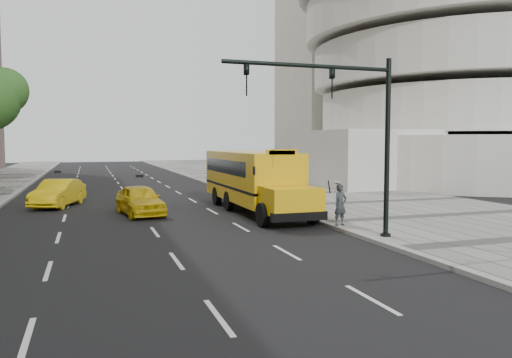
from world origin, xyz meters
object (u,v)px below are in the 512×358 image
object	(u,v)px
pedestrian	(340,205)
traffic_signal	(352,125)
school_bus	(252,176)
taxi_near	(140,200)
taxi_far	(58,193)

from	to	relation	value
pedestrian	traffic_signal	distance (m)	4.13
school_bus	traffic_signal	world-z (taller)	traffic_signal
taxi_near	pedestrian	bearing A→B (deg)	-51.06
taxi_near	traffic_signal	size ratio (longest dim) A/B	0.67
school_bus	taxi_near	xyz separation A→B (m)	(-5.58, 0.25, -1.04)
taxi_far	pedestrian	size ratio (longest dim) A/B	2.67
taxi_near	pedestrian	xyz separation A→B (m)	(7.23, -6.64, 0.26)
traffic_signal	taxi_near	bearing A→B (deg)	124.33
school_bus	taxi_far	size ratio (longest dim) A/B	2.59
taxi_far	traffic_signal	distance (m)	17.48
traffic_signal	pedestrian	bearing A→B (deg)	69.38
taxi_far	pedestrian	distance (m)	15.84
taxi_near	traffic_signal	bearing A→B (deg)	-64.17
taxi_far	pedestrian	bearing A→B (deg)	-26.75
taxi_far	taxi_near	bearing A→B (deg)	-31.22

